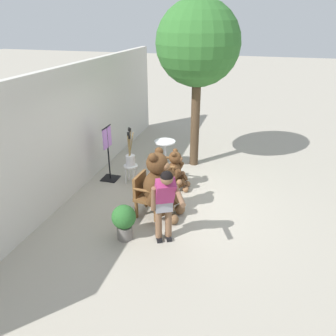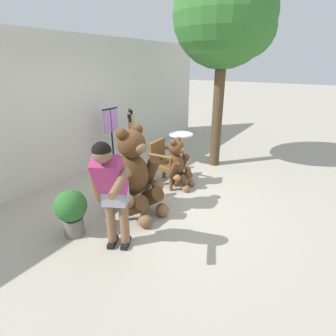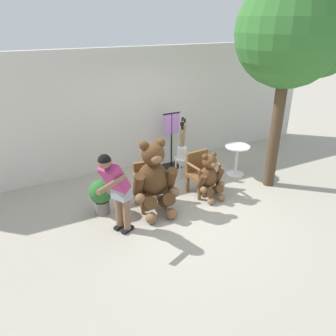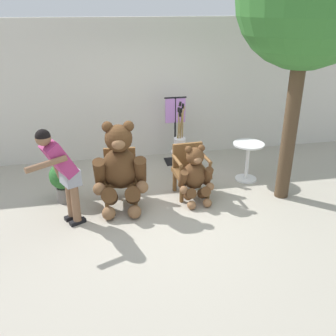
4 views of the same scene
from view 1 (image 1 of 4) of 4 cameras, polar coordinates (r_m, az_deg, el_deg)
ground_plane at (r=7.25m, az=1.28°, el=-5.86°), size 60.00×60.00×0.00m
back_wall at (r=7.57m, az=-16.59°, el=6.09°), size 10.00×0.16×2.80m
wooden_chair_left at (r=6.64m, az=-3.59°, el=-4.42°), size 0.61×0.57×0.86m
wooden_chair_right at (r=7.64m, az=-0.71°, el=-0.24°), size 0.59×0.56×0.86m
teddy_bear_large at (r=6.45m, az=-1.52°, el=-2.97°), size 0.86×0.84×1.42m
teddy_bear_small at (r=7.57m, az=1.44°, el=-0.38°), size 0.58×0.56×0.97m
person_visitor at (r=5.55m, az=-0.60°, el=-5.44°), size 0.69×0.70×1.52m
white_stool at (r=7.95m, az=-6.48°, el=-0.23°), size 0.34×0.34×0.46m
brush_bucket at (r=7.82m, az=-6.59°, el=1.83°), size 0.22×0.22×0.95m
round_side_table at (r=8.76m, az=-0.54°, el=3.04°), size 0.56×0.56×0.72m
patio_tree at (r=8.40m, az=5.73°, el=20.41°), size 2.13×2.02×4.14m
potted_plant at (r=5.99m, az=-7.68°, el=-8.95°), size 0.44×0.44×0.68m
clothing_display_stand at (r=8.06m, az=-10.36°, el=2.72°), size 0.44×0.40×1.36m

